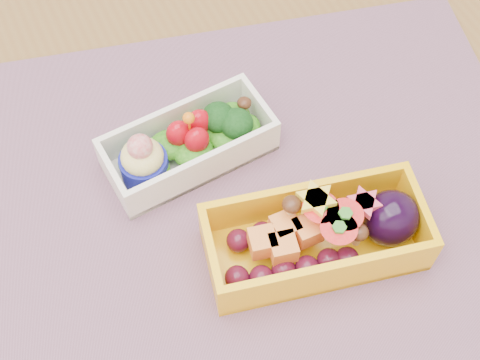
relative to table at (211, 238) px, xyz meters
name	(u,v)px	position (x,y,z in m)	size (l,w,h in m)	color
table	(211,238)	(0.00, 0.00, 0.00)	(1.20, 0.80, 0.75)	brown
placemat	(235,209)	(0.01, -0.03, 0.10)	(0.57, 0.44, 0.00)	#825973
bento_white	(188,144)	(0.00, 0.04, 0.12)	(0.16, 0.08, 0.06)	white
bento_yellow	(321,236)	(0.06, -0.10, 0.13)	(0.20, 0.12, 0.06)	#FFB80D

